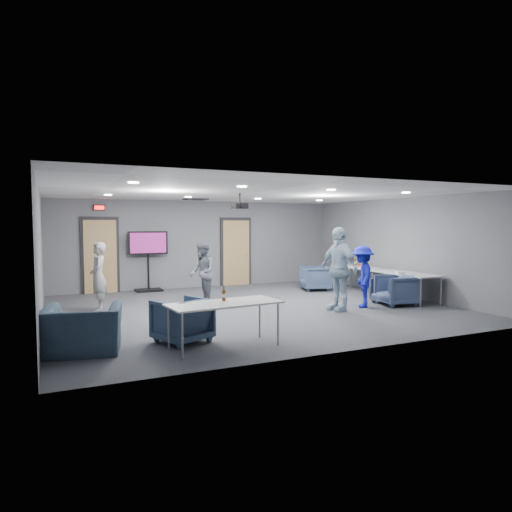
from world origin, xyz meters
name	(u,v)px	position (x,y,z in m)	size (l,w,h in m)	color
floor	(252,308)	(0.00, 0.00, 0.00)	(9.00, 9.00, 0.00)	#393B41
ceiling	(252,193)	(0.00, 0.00, 2.70)	(9.00, 9.00, 0.00)	white
wall_back	(200,244)	(0.00, 4.00, 1.35)	(9.00, 0.02, 2.70)	slate
wall_front	(356,265)	(0.00, -4.00, 1.35)	(9.00, 0.02, 2.70)	slate
wall_left	(40,257)	(-4.50, 0.00, 1.35)	(0.02, 8.00, 2.70)	slate
wall_right	(400,247)	(4.50, 0.00, 1.35)	(0.02, 8.00, 2.70)	slate
door_left	(100,256)	(-3.00, 3.95, 1.07)	(1.06, 0.17, 2.24)	black
door_right	(236,252)	(1.20, 3.95, 1.07)	(1.06, 0.17, 2.24)	black
exit_sign	(99,208)	(-3.00, 3.93, 2.45)	(0.32, 0.08, 0.16)	black
hvac_diffuser	(196,199)	(-0.50, 2.80, 2.69)	(0.60, 0.60, 0.03)	black
downlights	(252,194)	(0.00, 0.00, 2.68)	(6.18, 3.78, 0.02)	white
person_a	(98,277)	(-3.33, 1.14, 0.79)	(0.57, 0.38, 1.57)	gray
person_b	(202,272)	(-0.84, 1.16, 0.77)	(0.75, 0.59, 1.55)	slate
person_c	(338,269)	(1.70, -1.10, 0.96)	(1.12, 0.47, 1.92)	#A6C0D6
person_d	(363,277)	(2.44, -1.01, 0.74)	(0.95, 0.55, 1.47)	#1B22B1
chair_right_a	(315,278)	(2.90, 1.85, 0.37)	(0.78, 0.81, 0.73)	#3D4C69
chair_right_b	(389,291)	(3.35, -0.90, 0.32)	(0.69, 0.71, 0.64)	#374460
chair_right_c	(396,290)	(3.35, -1.16, 0.37)	(0.79, 0.82, 0.74)	#3D4B6A
chair_front_a	(182,320)	(-2.34, -2.40, 0.37)	(0.80, 0.82, 0.75)	#3E4F6B
chair_front_b	(83,330)	(-3.90, -2.40, 0.37)	(1.12, 0.98, 0.73)	#334558
table_right_a	(359,268)	(4.00, 1.16, 0.68)	(0.71, 1.70, 0.73)	silver
table_right_b	(405,274)	(4.00, -0.74, 0.69)	(0.81, 1.93, 0.73)	silver
table_front_left	(224,305)	(-1.81, -3.00, 0.69)	(1.88, 0.92, 0.73)	silver
bottle_front	(224,295)	(-1.76, -2.85, 0.82)	(0.07, 0.07, 0.25)	#50310D
bottle_right	(355,263)	(4.03, 1.41, 0.83)	(0.07, 0.07, 0.27)	#50310D
snack_box	(359,265)	(4.21, 1.44, 0.75)	(0.16, 0.10, 0.03)	red
wrapper	(400,272)	(3.79, -0.80, 0.76)	(0.23, 0.15, 0.05)	white
tv_stand	(148,257)	(-1.67, 3.75, 1.01)	(1.16, 0.55, 1.77)	black
projector	(240,206)	(-0.32, -0.05, 2.41)	(0.32, 0.31, 0.35)	black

